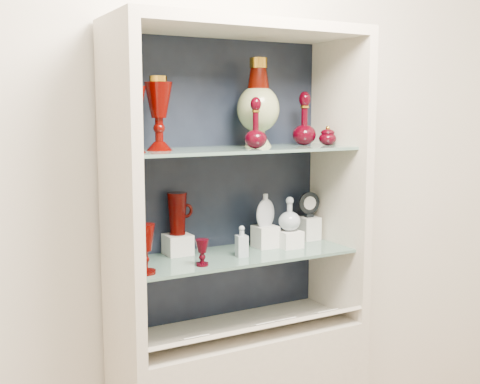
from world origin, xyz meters
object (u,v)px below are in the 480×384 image
pedestal_lamp_right (159,113)px  ruby_pitcher (177,214)px  ruby_decanter_a (256,120)px  ruby_decanter_b (304,117)px  ruby_goblet_tall (145,249)px  clear_square_bottle (242,241)px  flat_flask (265,209)px  cameo_medallion (309,204)px  pedestal_lamp_left (132,117)px  lidded_bowl (328,135)px  cobalt_goblet (133,248)px  clear_round_decanter (290,215)px  ruby_goblet_small (202,253)px  enamel_urn (258,103)px

pedestal_lamp_right → ruby_pitcher: size_ratio=1.61×
pedestal_lamp_right → ruby_decanter_a: bearing=-12.7°
ruby_decanter_b → ruby_pitcher: ruby_decanter_b is taller
ruby_decanter_a → ruby_goblet_tall: (-0.46, -0.03, -0.44)m
pedestal_lamp_right → ruby_decanter_b: pedestal_lamp_right is taller
ruby_goblet_tall → ruby_pitcher: bearing=44.8°
clear_square_bottle → ruby_decanter_b: bearing=13.3°
flat_flask → cameo_medallion: size_ratio=1.20×
pedestal_lamp_left → lidded_bowl: (0.86, 0.04, -0.08)m
ruby_decanter_a → ruby_pitcher: (-0.25, 0.17, -0.37)m
pedestal_lamp_left → pedestal_lamp_right: pedestal_lamp_right is taller
cobalt_goblet → pedestal_lamp_left: bearing=-90.0°
clear_square_bottle → clear_round_decanter: bearing=9.6°
ruby_goblet_tall → flat_flask: bearing=14.4°
flat_flask → cobalt_goblet: bearing=173.4°
cameo_medallion → clear_round_decanter: bearing=-144.5°
pedestal_lamp_right → clear_square_bottle: pedestal_lamp_right is taller
cobalt_goblet → ruby_goblet_small: 0.25m
ruby_goblet_tall → clear_round_decanter: (0.66, 0.10, 0.05)m
lidded_bowl → cobalt_goblet: (-0.86, -0.01, -0.38)m
ruby_pitcher → clear_round_decanter: 0.47m
clear_round_decanter → flat_flask: bearing=149.0°
lidded_bowl → clear_round_decanter: size_ratio=0.61×
pedestal_lamp_right → enamel_urn: 0.44m
ruby_decanter_a → clear_square_bottle: ruby_decanter_a is taller
ruby_decanter_b → clear_round_decanter: ruby_decanter_b is taller
pedestal_lamp_right → ruby_pitcher: bearing=41.5°
ruby_decanter_b → clear_round_decanter: bearing=-157.6°
flat_flask → clear_square_bottle: bearing=-164.1°
lidded_bowl → cameo_medallion: bearing=97.5°
ruby_goblet_small → flat_flask: (0.36, 0.15, 0.11)m
cobalt_goblet → clear_round_decanter: 0.68m
clear_round_decanter → clear_square_bottle: bearing=-170.4°
lidded_bowl → ruby_pitcher: size_ratio=0.49×
ruby_pitcher → clear_square_bottle: ruby_pitcher is taller
cameo_medallion → clear_square_bottle: bearing=-155.6°
ruby_decanter_b → clear_square_bottle: (-0.34, -0.08, -0.48)m
flat_flask → clear_round_decanter: (0.09, -0.05, -0.02)m
pedestal_lamp_right → cobalt_goblet: 0.49m
flat_flask → ruby_decanter_a: bearing=-148.8°
pedestal_lamp_right → lidded_bowl: bearing=-2.6°
cobalt_goblet → cameo_medallion: bearing=7.7°
enamel_urn → ruby_decanter_a: (-0.07, -0.11, -0.07)m
pedestal_lamp_left → cobalt_goblet: bearing=90.0°
pedestal_lamp_right → ruby_decanter_a: (0.36, -0.08, -0.02)m
pedestal_lamp_right → clear_square_bottle: bearing=-10.9°
ruby_goblet_small → flat_flask: size_ratio=0.71×
pedestal_lamp_right → ruby_decanter_b: size_ratio=1.14×
pedestal_lamp_left → ruby_pitcher: pedestal_lamp_left is taller
pedestal_lamp_right → clear_round_decanter: 0.70m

